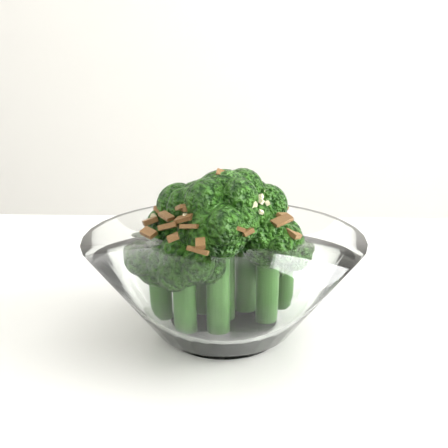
# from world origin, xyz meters

# --- Properties ---
(broccoli_dish) EXTENTS (0.22, 0.22, 0.14)m
(broccoli_dish) POSITION_xyz_m (0.06, -0.09, 0.80)
(broccoli_dish) COLOR white
(broccoli_dish) RESTS_ON table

